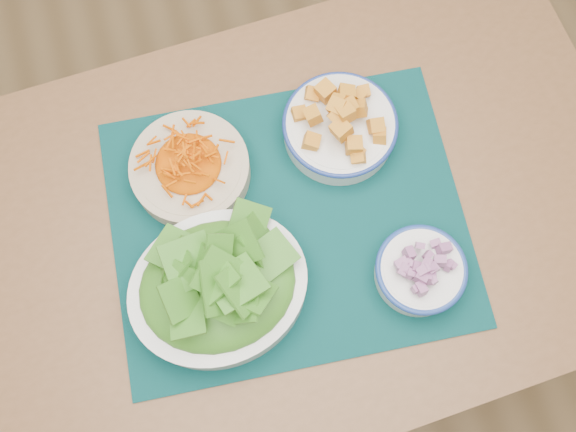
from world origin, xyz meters
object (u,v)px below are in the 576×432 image
(placemat, at_px, (288,222))
(squash_bowl, at_px, (340,123))
(carrot_bowl, at_px, (189,167))
(onion_bowl, at_px, (421,270))
(lettuce_bowl, at_px, (217,286))
(table, at_px, (304,232))

(placemat, height_order, squash_bowl, squash_bowl)
(carrot_bowl, xyz_separation_m, squash_bowl, (0.25, 0.00, 0.01))
(onion_bowl, bearing_deg, squash_bowl, 99.63)
(placemat, bearing_deg, lettuce_bowl, -143.24)
(carrot_bowl, bearing_deg, onion_bowl, -41.47)
(placemat, bearing_deg, table, 18.88)
(table, xyz_separation_m, placemat, (-0.03, -0.01, 0.12))
(carrot_bowl, distance_m, squash_bowl, 0.25)
(carrot_bowl, bearing_deg, table, -35.44)
(lettuce_bowl, distance_m, onion_bowl, 0.30)
(table, height_order, lettuce_bowl, lettuce_bowl)
(table, bearing_deg, lettuce_bowl, -153.68)
(onion_bowl, bearing_deg, placemat, 140.22)
(table, relative_size, carrot_bowl, 4.69)
(table, height_order, carrot_bowl, carrot_bowl)
(carrot_bowl, relative_size, onion_bowl, 1.56)
(onion_bowl, bearing_deg, table, 132.65)
(carrot_bowl, xyz_separation_m, lettuce_bowl, (-0.00, -0.20, 0.02))
(table, bearing_deg, onion_bowl, -49.73)
(lettuce_bowl, bearing_deg, carrot_bowl, 81.84)
(placemat, distance_m, lettuce_bowl, 0.16)
(placemat, relative_size, carrot_bowl, 2.34)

